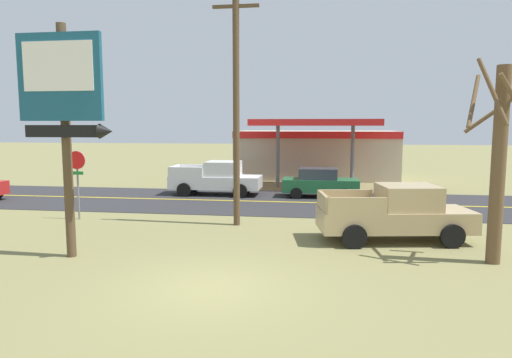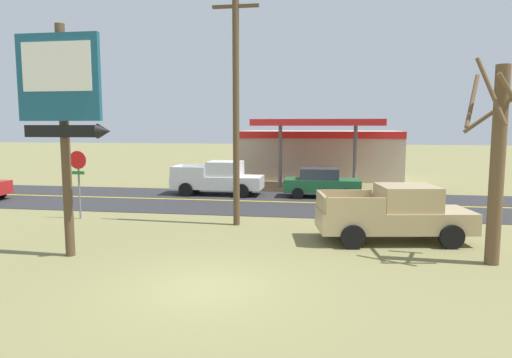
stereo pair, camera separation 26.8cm
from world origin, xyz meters
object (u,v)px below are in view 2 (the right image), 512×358
Objects in this scene: stop_sign at (78,172)px; utility_pole at (236,93)px; car_green_mid_lane at (322,183)px; motel_sign at (62,102)px; bare_tree at (497,158)px; pickup_white_on_road at (219,178)px; pickup_tan_parked_on_lawn at (395,214)px; gas_station at (319,153)px.

utility_pole reaches higher than stop_sign.
utility_pole is at bearing -112.96° from car_green_mid_lane.
motel_sign reaches higher than stop_sign.
pickup_white_on_road is at bearing 133.17° from bare_tree.
utility_pole reaches higher than pickup_white_on_road.
bare_tree is at bearing 5.91° from motel_sign.
pickup_tan_parked_on_lawn is 1.30× the size of car_green_mid_lane.
pickup_tan_parked_on_lawn is at bearing -8.14° from stop_sign.
bare_tree is at bearing -43.37° from pickup_tan_parked_on_lawn.
stop_sign is 19.97m from gas_station.
pickup_tan_parked_on_lawn reaches higher than car_green_mid_lane.
gas_station is (9.83, 17.38, -0.08)m from stop_sign.
pickup_tan_parked_on_lawn is 9.83m from car_green_mid_lane.
pickup_tan_parked_on_lawn is (5.97, -1.71, -4.30)m from utility_pole.
gas_station is at bearing 104.28° from bare_tree.
car_green_mid_lane is (10.21, 7.61, -1.20)m from stop_sign.
stop_sign is at bearing -143.28° from car_green_mid_lane.
gas_station is 19.49m from pickup_tan_parked_on_lawn.
utility_pole reaches higher than bare_tree.
utility_pole is 1.90× the size of pickup_white_on_road.
utility_pole is 9.51m from car_green_mid_lane.
stop_sign is 0.25× the size of gas_station.
motel_sign reaches higher than gas_station.
motel_sign reaches higher than pickup_tan_parked_on_lawn.
utility_pole is (4.14, 5.28, 0.56)m from motel_sign.
bare_tree is 22.21m from gas_station.
stop_sign is 0.57× the size of pickup_white_on_road.
gas_station reaches higher than pickup_white_on_road.
gas_station is (2.90, 17.51, -3.32)m from utility_pole.
pickup_white_on_road is 1.24× the size of car_green_mid_lane.
car_green_mid_lane is (-2.69, 9.46, -0.13)m from pickup_tan_parked_on_lawn.
stop_sign is 13.07m from pickup_tan_parked_on_lawn.
bare_tree is (15.30, -4.11, 1.07)m from stop_sign.
motel_sign is 24.02m from gas_station.
pickup_white_on_road is (1.51, 13.02, -3.74)m from motel_sign.
gas_station is at bearing 80.60° from utility_pole.
utility_pole is 18.06m from gas_station.
pickup_white_on_road is (-11.00, 11.73, -2.13)m from bare_tree.
stop_sign is (-2.79, 5.41, -2.68)m from motel_sign.
pickup_white_on_road is at bearing 60.56° from stop_sign.
pickup_tan_parked_on_lawn is (-2.40, 2.27, -2.13)m from bare_tree.
stop_sign is 12.79m from car_green_mid_lane.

